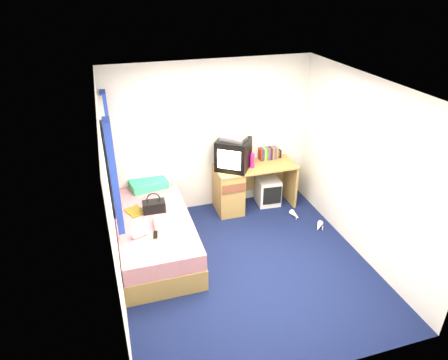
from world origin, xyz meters
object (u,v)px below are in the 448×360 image
object	(u,v)px
water_bottle	(140,234)
remote_control	(156,235)
pillow	(149,184)
pink_water_bottle	(252,161)
colour_swatch_fan	(159,238)
towel	(166,222)
storage_cube	(268,191)
white_heels	(307,221)
handbag	(154,206)
bed	(155,234)
crt_tv	(233,154)
aerosol_can	(246,161)
vcr	(234,137)
desk	(238,186)
magazine	(135,211)
picture_frame	(279,153)

from	to	relation	value
water_bottle	remote_control	bearing A→B (deg)	-13.28
pillow	pink_water_bottle	world-z (taller)	pink_water_bottle
colour_swatch_fan	remote_control	bearing A→B (deg)	109.86
towel	storage_cube	bearing A→B (deg)	27.69
remote_control	storage_cube	bearing A→B (deg)	38.77
colour_swatch_fan	white_heels	size ratio (longest dim) A/B	0.35
handbag	colour_swatch_fan	world-z (taller)	handbag
pink_water_bottle	handbag	bearing A→B (deg)	-162.65
bed	storage_cube	world-z (taller)	bed
crt_tv	pink_water_bottle	world-z (taller)	crt_tv
bed	aerosol_can	xyz separation A→B (m)	(1.58, 0.72, 0.58)
vcr	white_heels	distance (m)	1.73
desk	white_heels	xyz separation A→B (m)	(0.88, -0.74, -0.37)
magazine	water_bottle	xyz separation A→B (m)	(0.00, -0.61, 0.03)
water_bottle	aerosol_can	bearing A→B (deg)	31.44
picture_frame	magazine	distance (m)	2.57
picture_frame	aerosol_can	distance (m)	0.69
handbag	colour_swatch_fan	distance (m)	0.67
storage_cube	towel	world-z (taller)	towel
vcr	aerosol_can	distance (m)	0.46
pillow	handbag	world-z (taller)	handbag
picture_frame	colour_swatch_fan	size ratio (longest dim) A/B	0.64
storage_cube	remote_control	world-z (taller)	remote_control
magazine	remote_control	world-z (taller)	remote_control
water_bottle	colour_swatch_fan	xyz separation A→B (m)	(0.21, -0.12, -0.03)
handbag	remote_control	world-z (taller)	handbag
handbag	towel	distance (m)	0.41
crt_tv	towel	xyz separation A→B (m)	(-1.24, -0.97, -0.40)
vcr	colour_swatch_fan	distance (m)	1.99
desk	remote_control	distance (m)	1.91
aerosol_can	water_bottle	distance (m)	2.13
desk	pink_water_bottle	world-z (taller)	pink_water_bottle
picture_frame	towel	distance (m)	2.41
pink_water_bottle	handbag	distance (m)	1.73
desk	pink_water_bottle	distance (m)	0.50
bed	storage_cube	xyz separation A→B (m)	(2.00, 0.75, -0.04)
colour_swatch_fan	towel	bearing A→B (deg)	62.40
pillow	picture_frame	bearing A→B (deg)	1.25
pillow	pink_water_bottle	bearing A→B (deg)	-7.24
picture_frame	water_bottle	world-z (taller)	picture_frame
bed	water_bottle	xyz separation A→B (m)	(-0.22, -0.38, 0.31)
vcr	remote_control	size ratio (longest dim) A/B	2.35
picture_frame	magazine	size ratio (longest dim) A/B	0.50
handbag	towel	world-z (taller)	handbag
colour_swatch_fan	remote_control	distance (m)	0.08
white_heels	pillow	bearing A→B (deg)	159.00
aerosol_can	remote_control	bearing A→B (deg)	-144.69
water_bottle	bed	bearing A→B (deg)	60.58
desk	aerosol_can	distance (m)	0.46
towel	picture_frame	bearing A→B (deg)	28.84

